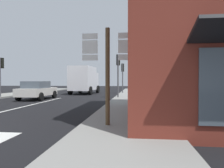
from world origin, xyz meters
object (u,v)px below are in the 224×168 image
(sedan_far, at_px, (37,90))
(traffic_light_near_right, at_px, (118,66))
(delivery_truck, at_px, (84,79))
(traffic_light_near_left, at_px, (1,68))
(route_sign_post, at_px, (108,69))
(traffic_light_far_right, at_px, (123,71))

(sedan_far, height_order, traffic_light_near_right, traffic_light_near_right)
(delivery_truck, relative_size, traffic_light_near_right, 1.38)
(traffic_light_near_right, bearing_deg, traffic_light_near_left, -175.67)
(route_sign_post, xyz_separation_m, traffic_light_far_right, (-0.60, 17.37, 0.63))
(delivery_truck, height_order, traffic_light_near_left, traffic_light_near_left)
(traffic_light_near_right, bearing_deg, traffic_light_far_right, 90.00)
(route_sign_post, distance_m, traffic_light_far_right, 17.39)
(delivery_truck, bearing_deg, traffic_light_far_right, 7.85)
(sedan_far, relative_size, traffic_light_far_right, 1.23)
(delivery_truck, xyz_separation_m, traffic_light_far_right, (4.31, 0.59, 0.89))
(traffic_light_near_right, bearing_deg, sedan_far, -167.01)
(delivery_truck, bearing_deg, traffic_light_near_left, -132.09)
(sedan_far, xyz_separation_m, route_sign_post, (7.05, -9.69, 1.15))
(delivery_truck, xyz_separation_m, traffic_light_near_left, (-5.74, -6.36, 0.93))
(traffic_light_near_right, xyz_separation_m, traffic_light_far_right, (0.00, 6.19, -0.21))
(route_sign_post, bearing_deg, delivery_truck, 106.32)
(delivery_truck, relative_size, traffic_light_near_left, 1.47)
(sedan_far, distance_m, traffic_light_near_left, 4.10)
(delivery_truck, height_order, traffic_light_far_right, traffic_light_far_right)
(traffic_light_near_left, height_order, traffic_light_far_right, traffic_light_near_left)
(traffic_light_near_left, relative_size, traffic_light_far_right, 1.01)
(traffic_light_near_right, height_order, traffic_light_near_left, traffic_light_near_right)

